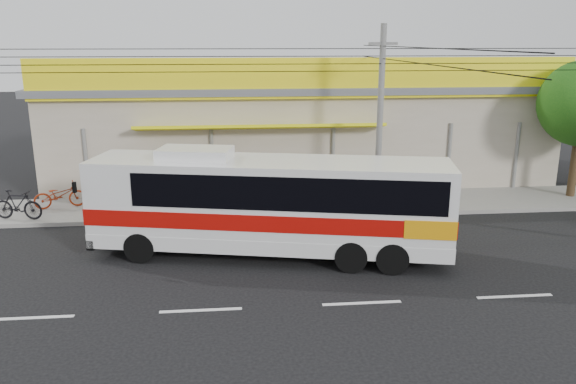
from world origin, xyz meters
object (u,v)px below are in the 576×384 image
at_px(coach_bus, 275,200).
at_px(utility_pole, 382,59).
at_px(motorbike_red, 60,195).
at_px(motorbike_dark, 18,205).

xyz_separation_m(coach_bus, utility_pole, (4.19, 4.11, 3.97)).
distance_m(coach_bus, utility_pole, 7.09).
relative_size(motorbike_red, motorbike_dark, 1.04).
height_order(motorbike_red, motorbike_dark, motorbike_dark).
relative_size(coach_bus, utility_pole, 0.32).
height_order(motorbike_red, utility_pole, utility_pole).
bearing_deg(coach_bus, motorbike_dark, 168.16).
height_order(coach_bus, motorbike_dark, coach_bus).
relative_size(coach_bus, motorbike_dark, 6.04).
bearing_deg(coach_bus, motorbike_red, 158.03).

